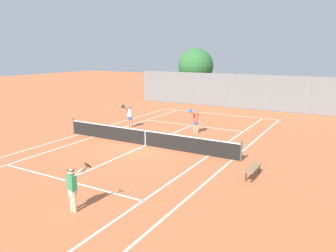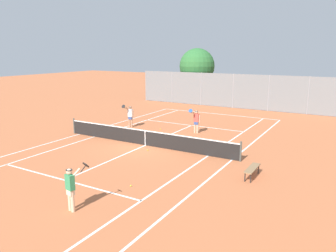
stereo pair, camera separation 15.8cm
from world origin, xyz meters
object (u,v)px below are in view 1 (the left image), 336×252
object	(u,v)px
tennis_net	(145,137)
loose_tennis_ball_2	(160,129)
player_near_side	(72,187)
loose_tennis_ball_1	(132,186)
loose_tennis_ball_0	(148,150)
player_far_right	(196,120)
courtside_bench	(253,169)
tree_behind_left	(196,67)
player_far_left	(130,115)

from	to	relation	value
tennis_net	loose_tennis_ball_2	size ratio (longest dim) A/B	181.82
player_near_side	loose_tennis_ball_2	xyz separation A→B (m)	(-3.84, 12.34, -0.89)
player_near_side	loose_tennis_ball_1	size ratio (longest dim) A/B	26.88
player_near_side	loose_tennis_ball_0	world-z (taller)	player_near_side
loose_tennis_ball_0	loose_tennis_ball_1	world-z (taller)	same
player_far_right	courtside_bench	world-z (taller)	player_far_right
player_far_right	courtside_bench	distance (m)	8.51
player_far_right	tree_behind_left	size ratio (longest dim) A/B	0.30
loose_tennis_ball_0	tree_behind_left	size ratio (longest dim) A/B	0.01
loose_tennis_ball_2	courtside_bench	distance (m)	10.38
player_far_right	player_far_left	bearing A→B (deg)	-170.55
player_far_left	player_far_right	distance (m)	5.13
player_near_side	courtside_bench	size ratio (longest dim) A/B	1.18
player_near_side	player_far_right	distance (m)	12.69
player_near_side	tennis_net	bearing A→B (deg)	106.40
tennis_net	loose_tennis_ball_0	bearing A→B (deg)	-48.40
tennis_net	loose_tennis_ball_1	size ratio (longest dim) A/B	181.82
player_near_side	tree_behind_left	xyz separation A→B (m)	(-7.66, 26.57, 2.96)
tennis_net	loose_tennis_ball_2	bearing A→B (deg)	109.10
loose_tennis_ball_2	loose_tennis_ball_1	bearing A→B (deg)	-65.37
loose_tennis_ball_2	courtside_bench	bearing A→B (deg)	-34.93
courtside_bench	tree_behind_left	world-z (taller)	tree_behind_left
tennis_net	courtside_bench	world-z (taller)	tennis_net
player_far_left	loose_tennis_ball_0	size ratio (longest dim) A/B	26.88
tennis_net	player_far_left	xyz separation A→B (m)	(-3.71, 3.51, 0.42)
player_far_right	loose_tennis_ball_2	distance (m)	2.90
loose_tennis_ball_1	player_far_right	bearing A→B (deg)	99.38
player_near_side	loose_tennis_ball_0	distance (m)	7.71
loose_tennis_ball_1	tree_behind_left	bearing A→B (deg)	109.00
player_far_left	player_near_side	bearing A→B (deg)	-62.45
loose_tennis_ball_0	courtside_bench	distance (m)	6.46
loose_tennis_ball_0	loose_tennis_ball_1	size ratio (longest dim) A/B	1.00
player_far_left	courtside_bench	xyz separation A→B (m)	(10.81, -5.40, -0.52)
loose_tennis_ball_0	player_near_side	bearing A→B (deg)	-77.14
loose_tennis_ball_0	courtside_bench	size ratio (longest dim) A/B	0.04
player_far_left	loose_tennis_ball_0	world-z (taller)	player_far_left
player_near_side	tree_behind_left	bearing A→B (deg)	106.07
player_far_right	loose_tennis_ball_2	world-z (taller)	player_far_right
player_far_left	loose_tennis_ball_2	bearing A→B (deg)	13.16
tennis_net	loose_tennis_ball_0	size ratio (longest dim) A/B	181.82
player_near_side	courtside_bench	xyz separation A→B (m)	(4.66, 6.40, -0.52)
tennis_net	player_far_left	bearing A→B (deg)	136.65
player_near_side	loose_tennis_ball_2	size ratio (longest dim) A/B	26.88
tree_behind_left	player_far_left	bearing A→B (deg)	-84.20
loose_tennis_ball_0	courtside_bench	bearing A→B (deg)	-9.47
player_far_right	loose_tennis_ball_0	world-z (taller)	player_far_right
loose_tennis_ball_0	loose_tennis_ball_2	bearing A→B (deg)	113.68
tennis_net	courtside_bench	distance (m)	7.35
player_far_left	loose_tennis_ball_1	size ratio (longest dim) A/B	26.88
player_far_right	tree_behind_left	bearing A→B (deg)	115.22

